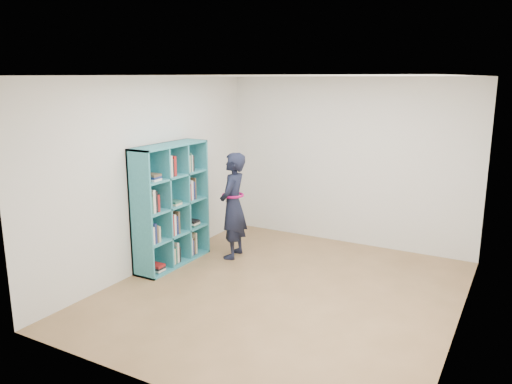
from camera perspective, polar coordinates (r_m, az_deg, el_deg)
The scene contains 9 objects.
floor at distance 6.28m, azimuth 3.08°, elevation -11.37°, with size 4.50×4.50×0.00m, color brown.
ceiling at distance 5.72m, azimuth 3.41°, elevation 13.09°, with size 4.50×4.50×0.00m, color white.
wall_left at distance 6.96m, azimuth -11.75°, elevation 2.04°, with size 0.02×4.50×2.60m, color silver.
wall_right at distance 5.33m, azimuth 22.95°, elevation -2.04°, with size 0.02×4.50×2.60m, color silver.
wall_back at distance 7.91m, azimuth 10.42°, elevation 3.39°, with size 4.00×0.02×2.60m, color silver.
wall_front at distance 4.03m, azimuth -11.00°, elevation -5.84°, with size 4.00×0.02×2.60m, color silver.
bookshelf at distance 7.05m, azimuth -9.86°, elevation -1.67°, with size 0.37×1.28×1.71m.
person at distance 7.22m, azimuth -2.64°, elevation -1.56°, with size 0.47×0.63×1.55m.
smartphone at distance 7.31m, azimuth -3.41°, elevation -0.58°, with size 0.04×0.10×0.14m.
Camera 1 is at (2.50, -5.15, 2.58)m, focal length 35.00 mm.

